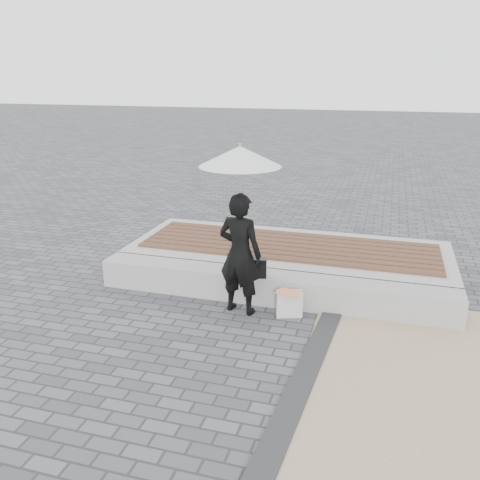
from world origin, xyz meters
name	(u,v)px	position (x,y,z in m)	size (l,w,h in m)	color
ground	(238,359)	(0.00, 0.00, 0.00)	(80.00, 80.00, 0.00)	#535459
edging_band	(296,395)	(0.75, -0.50, 0.02)	(0.25, 5.20, 0.04)	#2C2C2F
seating_ledge	(271,287)	(0.00, 1.60, 0.20)	(5.00, 0.45, 0.40)	#9B9C97
timber_platform	(288,259)	(0.00, 2.80, 0.20)	(5.00, 2.00, 0.40)	#AFAFA9
timber_decking	(288,246)	(0.00, 2.80, 0.42)	(4.60, 1.40, 0.04)	brown
woman	(240,254)	(-0.32, 1.17, 0.81)	(0.59, 0.39, 1.62)	black
parasol	(240,156)	(-0.32, 1.17, 2.07)	(1.02, 1.02, 1.30)	#B9B9BE
handbag	(253,268)	(-0.22, 1.44, 0.53)	(0.37, 0.13, 0.26)	black
canvas_tote	(289,303)	(0.34, 1.21, 0.18)	(0.34, 0.14, 0.35)	beige
magazine	(289,292)	(0.34, 1.16, 0.36)	(0.30, 0.22, 0.01)	#E73D52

